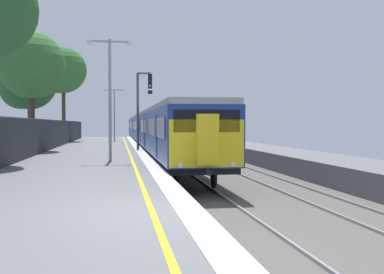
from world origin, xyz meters
name	(u,v)px	position (x,y,z in m)	size (l,w,h in m)	color
ground	(297,236)	(2.64, 0.00, -0.61)	(17.40, 110.00, 1.21)	slate
commuter_train_at_platform	(150,129)	(2.10, 37.53, 1.27)	(2.83, 61.33, 3.81)	navy
signal_gantry	(142,101)	(0.61, 23.57, 3.29)	(1.10, 0.24, 5.28)	#47474C
platform_lamp_mid	(110,89)	(-1.36, 12.80, 3.30)	(2.00, 0.20, 5.59)	#93999E
platform_lamp_far	(114,110)	(-1.36, 38.14, 3.09)	(2.00, 0.20, 5.19)	#93999E
background_tree_left	(62,72)	(-6.58, 39.51, 6.95)	(4.63, 4.72, 9.47)	#473323
background_tree_right	(27,84)	(-7.68, 27.25, 4.68)	(4.11, 4.08, 6.88)	#473323
background_tree_back	(31,67)	(-6.47, 22.27, 5.34)	(4.32, 4.32, 7.66)	#473323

